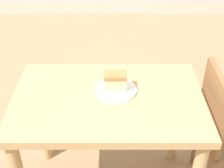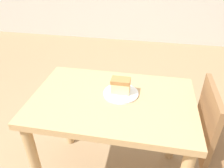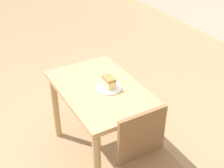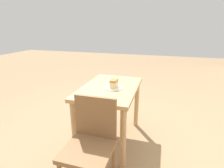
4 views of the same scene
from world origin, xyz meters
The scene contains 3 objects.
dining_table_near centered at (-0.02, 0.20, 0.59)m, with size 0.95×0.62×0.72m.
plate centered at (0.02, 0.25, 0.72)m, with size 0.21×0.21×0.01m.
cake_slice centered at (0.02, 0.25, 0.77)m, with size 0.11×0.07×0.09m.
Camera 1 is at (-0.00, -1.03, 1.66)m, focal length 50.00 mm.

